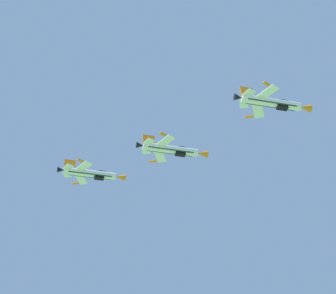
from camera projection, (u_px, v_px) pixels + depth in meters
The scene contains 3 objects.
fighter_jet_lead at pixel (272, 103), 116.59m from camera, with size 15.86×10.40×4.38m.
fighter_jet_left_wing at pixel (172, 150), 129.32m from camera, with size 15.86×10.40×4.38m.
fighter_jet_right_wing at pixel (91, 174), 138.62m from camera, with size 15.86×10.43×4.37m.
Camera 1 is at (-1.69, 0.88, 1.67)m, focal length 63.97 mm.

